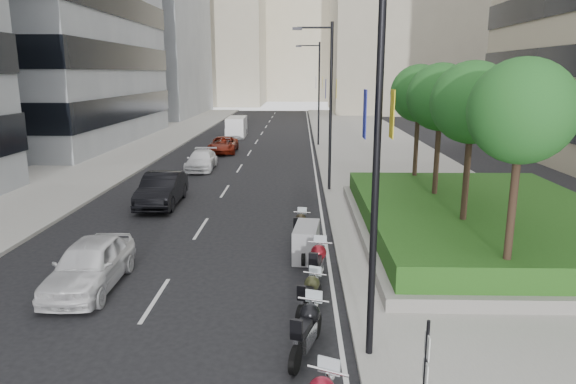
{
  "coord_description": "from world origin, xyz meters",
  "views": [
    {
      "loc": [
        2.69,
        -9.7,
        6.43
      ],
      "look_at": [
        2.23,
        9.31,
        2.0
      ],
      "focal_mm": 32.0,
      "sensor_mm": 36.0,
      "label": 1
    }
  ],
  "objects_px": {
    "car_b": "(162,189)",
    "delivery_van": "(236,128)",
    "motorcycle_5": "(306,242)",
    "car_a": "(90,264)",
    "parking_sign": "(425,378)",
    "motorcycle_3": "(310,295)",
    "lamp_post_2": "(317,89)",
    "motorcycle_6": "(300,226)",
    "motorcycle_2": "(307,329)",
    "lamp_post_0": "(370,140)",
    "lamp_post_1": "(328,99)",
    "motorcycle_4": "(317,264)",
    "car_c": "(201,160)",
    "car_d": "(223,145)"
  },
  "relations": [
    {
      "from": "lamp_post_0",
      "to": "lamp_post_1",
      "type": "xyz_separation_m",
      "value": [
        0.0,
        17.0,
        0.0
      ]
    },
    {
      "from": "motorcycle_5",
      "to": "car_b",
      "type": "relative_size",
      "value": 0.43
    },
    {
      "from": "lamp_post_2",
      "to": "parking_sign",
      "type": "relative_size",
      "value": 3.6
    },
    {
      "from": "lamp_post_2",
      "to": "car_a",
      "type": "height_order",
      "value": "lamp_post_2"
    },
    {
      "from": "motorcycle_3",
      "to": "lamp_post_1",
      "type": "bearing_deg",
      "value": 14.49
    },
    {
      "from": "motorcycle_2",
      "to": "car_c",
      "type": "distance_m",
      "value": 24.3
    },
    {
      "from": "lamp_post_2",
      "to": "car_d",
      "type": "xyz_separation_m",
      "value": [
        -7.79,
        -3.93,
        -4.42
      ]
    },
    {
      "from": "motorcycle_5",
      "to": "motorcycle_6",
      "type": "xyz_separation_m",
      "value": [
        -0.23,
        2.06,
        -0.05
      ]
    },
    {
      "from": "lamp_post_2",
      "to": "motorcycle_6",
      "type": "bearing_deg",
      "value": -93.15
    },
    {
      "from": "lamp_post_1",
      "to": "car_a",
      "type": "height_order",
      "value": "lamp_post_1"
    },
    {
      "from": "motorcycle_2",
      "to": "car_b",
      "type": "height_order",
      "value": "car_b"
    },
    {
      "from": "lamp_post_1",
      "to": "parking_sign",
      "type": "height_order",
      "value": "lamp_post_1"
    },
    {
      "from": "motorcycle_5",
      "to": "car_a",
      "type": "relative_size",
      "value": 0.47
    },
    {
      "from": "lamp_post_2",
      "to": "motorcycle_4",
      "type": "distance_m",
      "value": 30.95
    },
    {
      "from": "motorcycle_5",
      "to": "lamp_post_2",
      "type": "bearing_deg",
      "value": 3.69
    },
    {
      "from": "lamp_post_1",
      "to": "car_d",
      "type": "xyz_separation_m",
      "value": [
        -7.79,
        14.07,
        -4.42
      ]
    },
    {
      "from": "lamp_post_0",
      "to": "lamp_post_2",
      "type": "xyz_separation_m",
      "value": [
        0.0,
        35.0,
        0.0
      ]
    },
    {
      "from": "motorcycle_2",
      "to": "motorcycle_5",
      "type": "xyz_separation_m",
      "value": [
        0.05,
        6.36,
        -0.02
      ]
    },
    {
      "from": "car_a",
      "to": "motorcycle_2",
      "type": "bearing_deg",
      "value": -29.88
    },
    {
      "from": "car_a",
      "to": "lamp_post_1",
      "type": "bearing_deg",
      "value": 58.38
    },
    {
      "from": "parking_sign",
      "to": "motorcycle_6",
      "type": "bearing_deg",
      "value": 100.3
    },
    {
      "from": "car_b",
      "to": "delivery_van",
      "type": "relative_size",
      "value": 1.02
    },
    {
      "from": "motorcycle_3",
      "to": "car_b",
      "type": "xyz_separation_m",
      "value": [
        -7.12,
        11.62,
        0.27
      ]
    },
    {
      "from": "lamp_post_1",
      "to": "car_d",
      "type": "relative_size",
      "value": 1.92
    },
    {
      "from": "car_b",
      "to": "car_d",
      "type": "xyz_separation_m",
      "value": [
        0.51,
        17.18,
        -0.15
      ]
    },
    {
      "from": "motorcycle_5",
      "to": "motorcycle_6",
      "type": "height_order",
      "value": "motorcycle_5"
    },
    {
      "from": "motorcycle_4",
      "to": "delivery_van",
      "type": "height_order",
      "value": "delivery_van"
    },
    {
      "from": "motorcycle_6",
      "to": "car_a",
      "type": "relative_size",
      "value": 0.46
    },
    {
      "from": "motorcycle_2",
      "to": "car_b",
      "type": "distance_m",
      "value": 15.4
    },
    {
      "from": "motorcycle_6",
      "to": "car_c",
      "type": "relative_size",
      "value": 0.46
    },
    {
      "from": "lamp_post_1",
      "to": "delivery_van",
      "type": "xyz_separation_m",
      "value": [
        -8.0,
        24.72,
        -4.13
      ]
    },
    {
      "from": "motorcycle_2",
      "to": "car_a",
      "type": "bearing_deg",
      "value": 78.45
    },
    {
      "from": "car_a",
      "to": "lamp_post_2",
      "type": "bearing_deg",
      "value": 75.01
    },
    {
      "from": "car_a",
      "to": "motorcycle_6",
      "type": "bearing_deg",
      "value": 35.96
    },
    {
      "from": "lamp_post_0",
      "to": "parking_sign",
      "type": "height_order",
      "value": "lamp_post_0"
    },
    {
      "from": "motorcycle_2",
      "to": "delivery_van",
      "type": "height_order",
      "value": "delivery_van"
    },
    {
      "from": "car_b",
      "to": "car_c",
      "type": "height_order",
      "value": "car_b"
    },
    {
      "from": "parking_sign",
      "to": "lamp_post_1",
      "type": "bearing_deg",
      "value": 91.88
    },
    {
      "from": "lamp_post_1",
      "to": "car_a",
      "type": "xyz_separation_m",
      "value": [
        -7.84,
        -13.18,
        -4.31
      ]
    },
    {
      "from": "parking_sign",
      "to": "car_b",
      "type": "bearing_deg",
      "value": 117.94
    },
    {
      "from": "lamp_post_2",
      "to": "car_c",
      "type": "bearing_deg",
      "value": -125.34
    },
    {
      "from": "parking_sign",
      "to": "motorcycle_5",
      "type": "relative_size",
      "value": 1.2
    },
    {
      "from": "lamp_post_0",
      "to": "delivery_van",
      "type": "relative_size",
      "value": 1.88
    },
    {
      "from": "motorcycle_4",
      "to": "motorcycle_5",
      "type": "distance_m",
      "value": 2.18
    },
    {
      "from": "motorcycle_4",
      "to": "car_d",
      "type": "xyz_separation_m",
      "value": [
        -6.89,
        26.68,
        0.03
      ]
    },
    {
      "from": "parking_sign",
      "to": "motorcycle_3",
      "type": "distance_m",
      "value": 5.66
    },
    {
      "from": "car_c",
      "to": "motorcycle_5",
      "type": "bearing_deg",
      "value": -69.29
    },
    {
      "from": "lamp_post_2",
      "to": "delivery_van",
      "type": "relative_size",
      "value": 1.88
    },
    {
      "from": "lamp_post_0",
      "to": "motorcycle_2",
      "type": "height_order",
      "value": "lamp_post_0"
    },
    {
      "from": "lamp_post_0",
      "to": "car_b",
      "type": "xyz_separation_m",
      "value": [
        -8.3,
        13.89,
        -4.26
      ]
    }
  ]
}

